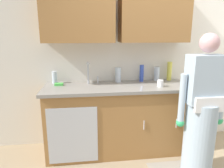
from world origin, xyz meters
TOP-DOWN VIEW (x-y plane):
  - kitchen_wall_with_uppers at (-0.14, 0.99)m, footprint 4.80×0.44m
  - counter_cabinet at (-0.55, 0.70)m, footprint 1.90×0.62m
  - countertop at (-0.55, 0.70)m, footprint 1.96×0.66m
  - sink at (-0.90, 0.71)m, footprint 0.50×0.36m
  - person_at_sink at (0.28, 0.05)m, footprint 0.55×0.34m
  - bottle_dish_liquid at (-1.40, 0.93)m, footprint 0.07×0.07m
  - bottle_water_short at (-0.17, 0.90)m, footprint 0.06×0.06m
  - bottle_soap at (-0.52, 0.91)m, footprint 0.08×0.08m
  - bottle_water_tall at (0.25, 0.93)m, footprint 0.07×0.07m
  - bottle_cleaner_spray at (0.06, 0.93)m, footprint 0.08×0.08m
  - cup_by_sink at (-0.02, 0.56)m, footprint 0.08×0.08m
  - knife_on_counter at (-0.28, 0.50)m, footprint 0.10×0.23m
  - sponge at (-1.33, 0.81)m, footprint 0.11×0.07m

SIDE VIEW (x-z plane):
  - counter_cabinet at x=-0.55m, z-range 0.00..0.90m
  - person_at_sink at x=0.28m, z-range -0.12..1.50m
  - countertop at x=-0.55m, z-range 0.90..0.94m
  - sink at x=-0.90m, z-range 0.75..1.10m
  - knife_on_counter at x=-0.28m, z-range 0.94..0.95m
  - sponge at x=-1.33m, z-range 0.94..0.97m
  - cup_by_sink at x=-0.02m, z-range 0.94..1.03m
  - bottle_dish_liquid at x=-1.40m, z-range 0.94..1.11m
  - bottle_cleaner_spray at x=0.06m, z-range 0.94..1.14m
  - bottle_soap at x=-0.52m, z-range 0.94..1.15m
  - bottle_water_short at x=-0.17m, z-range 0.94..1.18m
  - bottle_water_tall at x=0.25m, z-range 0.94..1.21m
  - kitchen_wall_with_uppers at x=-0.14m, z-range 0.13..2.83m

